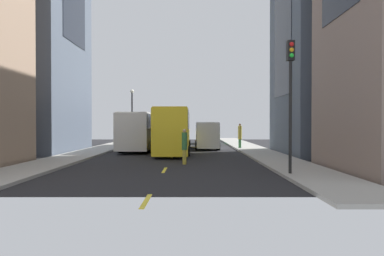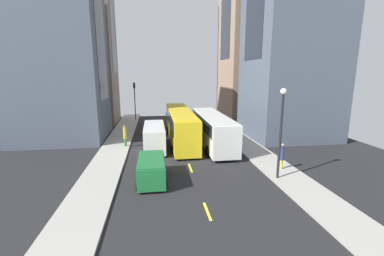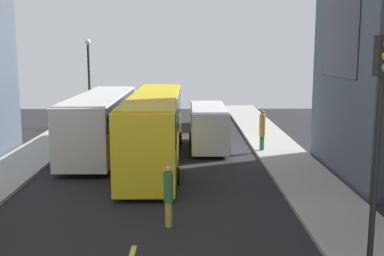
{
  "view_description": "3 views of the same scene",
  "coord_description": "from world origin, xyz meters",
  "px_view_note": "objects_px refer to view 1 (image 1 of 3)",
  "views": [
    {
      "loc": [
        1.43,
        -31.42,
        2.42
      ],
      "look_at": [
        1.54,
        3.89,
        1.97
      ],
      "focal_mm": 31.43,
      "sensor_mm": 36.0,
      "label": 1
    },
    {
      "loc": [
        2.8,
        27.2,
        7.68
      ],
      "look_at": [
        -0.92,
        1.65,
        2.23
      ],
      "focal_mm": 24.33,
      "sensor_mm": 36.0,
      "label": 2
    },
    {
      "loc": [
        1.61,
        -26.49,
        5.89
      ],
      "look_at": [
        1.89,
        -0.69,
        1.57
      ],
      "focal_mm": 43.98,
      "sensor_mm": 36.0,
      "label": 3
    }
  ],
  "objects_px": {
    "streetcar_yellow": "(174,127)",
    "traffic_light_near_corner": "(289,82)",
    "pedestrian_crossing_mid": "(183,145)",
    "car_green_0": "(205,135)",
    "city_bus_white": "(141,128)",
    "pedestrian_walking_far": "(119,133)",
    "delivery_van_white": "(206,133)",
    "pedestrian_crossing_near": "(239,135)"
  },
  "relations": [
    {
      "from": "streetcar_yellow",
      "to": "traffic_light_near_corner",
      "type": "bearing_deg",
      "value": -67.09
    },
    {
      "from": "pedestrian_crossing_mid",
      "to": "car_green_0",
      "type": "bearing_deg",
      "value": 165.84
    },
    {
      "from": "traffic_light_near_corner",
      "to": "car_green_0",
      "type": "bearing_deg",
      "value": 96.24
    },
    {
      "from": "city_bus_white",
      "to": "pedestrian_walking_far",
      "type": "height_order",
      "value": "city_bus_white"
    },
    {
      "from": "pedestrian_walking_far",
      "to": "traffic_light_near_corner",
      "type": "xyz_separation_m",
      "value": [
        13.08,
        -24.76,
        3.07
      ]
    },
    {
      "from": "traffic_light_near_corner",
      "to": "city_bus_white",
      "type": "bearing_deg",
      "value": 119.32
    },
    {
      "from": "delivery_van_white",
      "to": "pedestrian_crossing_near",
      "type": "relative_size",
      "value": 2.65
    },
    {
      "from": "city_bus_white",
      "to": "car_green_0",
      "type": "height_order",
      "value": "city_bus_white"
    },
    {
      "from": "car_green_0",
      "to": "pedestrian_walking_far",
      "type": "distance_m",
      "value": 10.32
    },
    {
      "from": "streetcar_yellow",
      "to": "pedestrian_crossing_mid",
      "type": "height_order",
      "value": "streetcar_yellow"
    },
    {
      "from": "pedestrian_crossing_mid",
      "to": "pedestrian_walking_far",
      "type": "height_order",
      "value": "pedestrian_walking_far"
    },
    {
      "from": "traffic_light_near_corner",
      "to": "delivery_van_white",
      "type": "bearing_deg",
      "value": 99.97
    },
    {
      "from": "car_green_0",
      "to": "pedestrian_crossing_mid",
      "type": "distance_m",
      "value": 20.89
    },
    {
      "from": "car_green_0",
      "to": "pedestrian_crossing_near",
      "type": "bearing_deg",
      "value": -73.32
    },
    {
      "from": "pedestrian_crossing_mid",
      "to": "delivery_van_white",
      "type": "bearing_deg",
      "value": 163.23
    },
    {
      "from": "streetcar_yellow",
      "to": "car_green_0",
      "type": "height_order",
      "value": "streetcar_yellow"
    },
    {
      "from": "delivery_van_white",
      "to": "pedestrian_crossing_near",
      "type": "xyz_separation_m",
      "value": [
        3.05,
        -1.17,
        -0.15
      ]
    },
    {
      "from": "city_bus_white",
      "to": "delivery_van_white",
      "type": "height_order",
      "value": "city_bus_white"
    },
    {
      "from": "city_bus_white",
      "to": "car_green_0",
      "type": "xyz_separation_m",
      "value": [
        6.47,
        8.98,
        -0.98
      ]
    },
    {
      "from": "car_green_0",
      "to": "pedestrian_walking_far",
      "type": "bearing_deg",
      "value": -176.17
    },
    {
      "from": "streetcar_yellow",
      "to": "delivery_van_white",
      "type": "xyz_separation_m",
      "value": [
        2.96,
        3.12,
        -0.61
      ]
    },
    {
      "from": "streetcar_yellow",
      "to": "pedestrian_crossing_near",
      "type": "relative_size",
      "value": 6.29
    },
    {
      "from": "delivery_van_white",
      "to": "traffic_light_near_corner",
      "type": "relative_size",
      "value": 1.0
    },
    {
      "from": "delivery_van_white",
      "to": "pedestrian_crossing_mid",
      "type": "bearing_deg",
      "value": -98.53
    },
    {
      "from": "pedestrian_crossing_near",
      "to": "pedestrian_walking_far",
      "type": "bearing_deg",
      "value": 173.06
    },
    {
      "from": "delivery_van_white",
      "to": "traffic_light_near_corner",
      "type": "bearing_deg",
      "value": -80.03
    },
    {
      "from": "traffic_light_near_corner",
      "to": "pedestrian_walking_far",
      "type": "bearing_deg",
      "value": 117.85
    },
    {
      "from": "streetcar_yellow",
      "to": "pedestrian_walking_far",
      "type": "relative_size",
      "value": 6.88
    },
    {
      "from": "pedestrian_walking_far",
      "to": "pedestrian_crossing_mid",
      "type": "bearing_deg",
      "value": -36.59
    },
    {
      "from": "delivery_van_white",
      "to": "traffic_light_near_corner",
      "type": "xyz_separation_m",
      "value": [
        3.04,
        -17.32,
        2.83
      ]
    },
    {
      "from": "pedestrian_walking_far",
      "to": "pedestrian_crossing_near",
      "type": "height_order",
      "value": "pedestrian_crossing_near"
    },
    {
      "from": "delivery_van_white",
      "to": "pedestrian_crossing_mid",
      "type": "xyz_separation_m",
      "value": [
        -1.9,
        -12.65,
        -0.38
      ]
    },
    {
      "from": "car_green_0",
      "to": "pedestrian_crossing_near",
      "type": "relative_size",
      "value": 1.84
    },
    {
      "from": "streetcar_yellow",
      "to": "pedestrian_crossing_mid",
      "type": "distance_m",
      "value": 9.64
    },
    {
      "from": "pedestrian_crossing_near",
      "to": "city_bus_white",
      "type": "bearing_deg",
      "value": -155.59
    },
    {
      "from": "car_green_0",
      "to": "pedestrian_crossing_mid",
      "type": "relative_size",
      "value": 2.0
    },
    {
      "from": "pedestrian_crossing_mid",
      "to": "streetcar_yellow",
      "type": "bearing_deg",
      "value": 178.11
    },
    {
      "from": "streetcar_yellow",
      "to": "pedestrian_walking_far",
      "type": "xyz_separation_m",
      "value": [
        -7.08,
        10.56,
        -0.85
      ]
    },
    {
      "from": "pedestrian_crossing_mid",
      "to": "pedestrian_crossing_near",
      "type": "distance_m",
      "value": 12.5
    },
    {
      "from": "car_green_0",
      "to": "delivery_van_white",
      "type": "bearing_deg",
      "value": -91.83
    },
    {
      "from": "car_green_0",
      "to": "traffic_light_near_corner",
      "type": "bearing_deg",
      "value": -83.76
    },
    {
      "from": "city_bus_white",
      "to": "pedestrian_crossing_near",
      "type": "distance_m",
      "value": 9.29
    }
  ]
}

